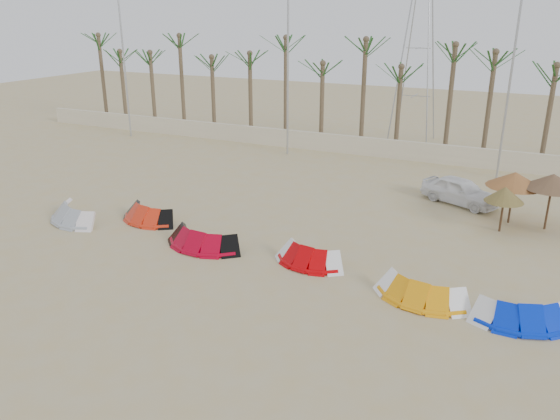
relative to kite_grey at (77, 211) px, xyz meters
The scene contains 17 objects.
ground 10.57m from the kite_grey, 21.16° to the right, with size 120.00×120.00×0.00m, color tan.
boundary_wall 20.68m from the kite_grey, 61.57° to the left, with size 60.00×0.30×1.30m, color beige.
palm_line 23.12m from the kite_grey, 61.90° to the left, with size 52.00×4.00×7.70m.
lamp_a 19.83m from the kite_grey, 122.00° to the left, with size 1.25×0.14×11.00m.
lamp_b 17.49m from the kite_grey, 76.51° to the left, with size 1.25×0.14×11.00m.
lamp_c 24.71m from the kite_grey, 42.15° to the left, with size 1.25×0.14×11.00m.
pylon 26.51m from the kite_grey, 65.85° to the left, with size 3.00×3.00×14.00m, color #A5A8AD, non-canonical shape.
kite_grey is the anchor object (origin of this frame).
kite_red_left 3.60m from the kite_grey, 24.38° to the left, with size 3.31×1.95×0.90m.
kite_red_mid 7.36m from the kite_grey, ahead, with size 3.60×1.71×0.90m.
kite_red_right 12.10m from the kite_grey, ahead, with size 3.11×1.88×0.90m.
kite_orange 16.78m from the kite_grey, ahead, with size 3.51×1.97×0.90m.
kite_blue 20.13m from the kite_grey, ahead, with size 3.72×2.47×0.90m.
parasol_left 20.08m from the kite_grey, 20.87° to the left, with size 1.74×1.74×2.15m.
parasol_mid 20.89m from the kite_grey, 24.07° to the left, with size 2.56×2.56×2.52m.
parasol_right 22.30m from the kite_grey, 22.01° to the left, with size 2.47×2.47×2.67m.
car 19.45m from the kite_grey, 32.18° to the left, with size 1.66×4.12×1.41m, color white.
Camera 1 is at (9.62, -14.46, 9.53)m, focal length 35.00 mm.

